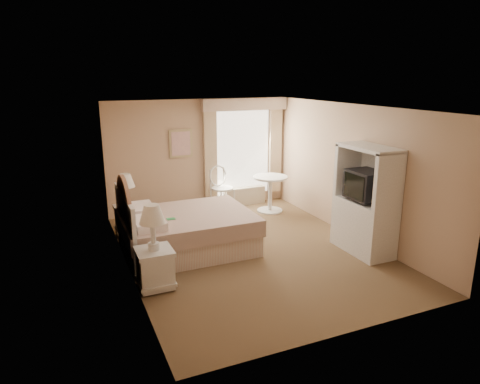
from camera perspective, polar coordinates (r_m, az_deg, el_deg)
name	(u,v)px	position (r m, az deg, el deg)	size (l,w,h in m)	color
room	(251,182)	(7.25, 1.45, 1.32)	(4.21, 5.51, 2.51)	brown
window	(244,149)	(10.03, 0.56, 5.78)	(2.05, 0.22, 2.51)	white
framed_art	(181,144)	(9.55, -7.90, 6.42)	(0.52, 0.04, 0.62)	tan
bed	(181,231)	(7.59, -7.85, -5.11)	(2.24, 1.76, 1.56)	tan
nightstand_near	(154,258)	(6.33, -11.34, -8.59)	(0.51, 0.51, 1.25)	white
nightstand_far	(128,212)	(8.55, -14.77, -2.60)	(0.49, 0.49, 1.19)	white
round_table	(270,188)	(9.66, 4.04, 0.53)	(0.77, 0.77, 0.82)	silver
cafe_chair	(221,185)	(9.75, -2.61, 1.00)	(0.62, 0.62, 1.03)	silver
armoire	(365,209)	(7.68, 16.35, -2.18)	(0.56, 1.12, 1.87)	white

